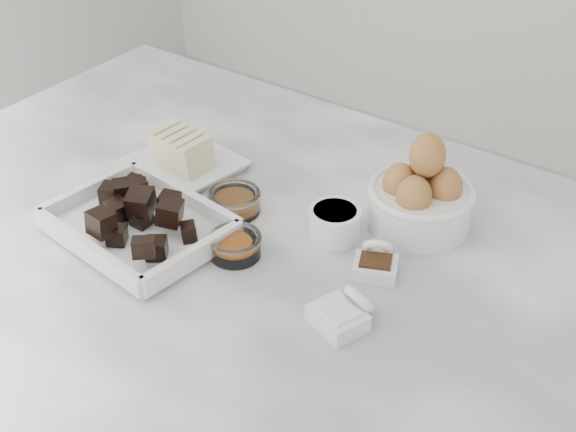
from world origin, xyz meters
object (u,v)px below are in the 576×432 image
Objects in this scene: chocolate_dish at (138,220)px; zest_bowl at (235,245)px; vanilla_spoon at (376,262)px; sugar_ramekin at (335,222)px; salt_spoon at (343,313)px; honey_bowl at (234,201)px; butter_plate at (179,156)px; egg_bowl at (421,196)px.

zest_bowl is (0.13, 0.04, -0.01)m from chocolate_dish.
sugar_ramekin is at bearing 158.97° from vanilla_spoon.
chocolate_dish is 2.85× the size of salt_spoon.
chocolate_dish is 0.14m from honey_bowl.
sugar_ramekin is 0.81× the size of salt_spoon.
chocolate_dish is at bearing -120.10° from honey_bowl.
salt_spoon is (0.02, -0.11, 0.00)m from vanilla_spoon.
salt_spoon reaches higher than sugar_ramekin.
butter_plate is 0.14m from honey_bowl.
zest_bowl is (-0.08, -0.11, -0.01)m from sugar_ramekin.
egg_bowl is 1.65× the size of salt_spoon.
egg_bowl is at bearing 95.87° from salt_spoon.
zest_bowl is at bearing 17.29° from chocolate_dish.
sugar_ramekin is at bearing -129.77° from egg_bowl.
chocolate_dish is 1.72× the size of egg_bowl.
vanilla_spoon is 0.11m from salt_spoon.
salt_spoon is at bearing -23.36° from honey_bowl.
sugar_ramekin is 0.09m from vanilla_spoon.
egg_bowl reaches higher than salt_spoon.
butter_plate is 2.30× the size of honey_bowl.
sugar_ramekin is 0.90× the size of vanilla_spoon.
salt_spoon reaches higher than honey_bowl.
salt_spoon is (0.10, -0.14, -0.01)m from sugar_ramekin.
butter_plate is at bearing 178.22° from sugar_ramekin.
chocolate_dish is 0.17m from butter_plate.
sugar_ramekin reaches higher than vanilla_spoon.
egg_bowl is 1.84× the size of vanilla_spoon.
egg_bowl is at bearing 92.55° from vanilla_spoon.
honey_bowl is 0.23m from vanilla_spoon.
sugar_ramekin is 0.15m from honey_bowl.
butter_plate reaches higher than sugar_ramekin.
butter_plate is at bearing 173.66° from vanilla_spoon.
honey_bowl is (0.07, 0.12, -0.01)m from chocolate_dish.
chocolate_dish is 3.33× the size of honey_bowl.
butter_plate is at bearing 149.68° from zest_bowl.
sugar_ramekin is 0.49× the size of egg_bowl.
butter_plate is 2.18× the size of vanilla_spoon.
chocolate_dish is at bearing -177.82° from salt_spoon.
egg_bowl is 0.13m from vanilla_spoon.
chocolate_dish is 0.26m from sugar_ramekin.
salt_spoon reaches higher than vanilla_spoon.
zest_bowl is at bearing -127.13° from sugar_ramekin.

